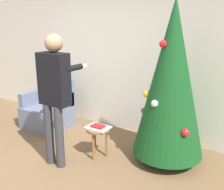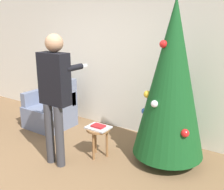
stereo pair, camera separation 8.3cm
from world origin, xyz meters
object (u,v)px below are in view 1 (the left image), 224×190
armchair (49,110)px  person_standing (54,89)px  christmas_tree (171,80)px  side_stool (98,133)px

armchair → person_standing: bearing=-39.7°
christmas_tree → side_stool: size_ratio=5.00×
person_standing → armchair: bearing=140.3°
side_stool → christmas_tree: bearing=26.9°
person_standing → side_stool: person_standing is taller
person_standing → side_stool: bearing=50.0°
christmas_tree → person_standing: 1.56m
christmas_tree → armchair: size_ratio=2.48×
person_standing → side_stool: (0.38, 0.45, -0.72)m
armchair → side_stool: bearing=-17.1°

